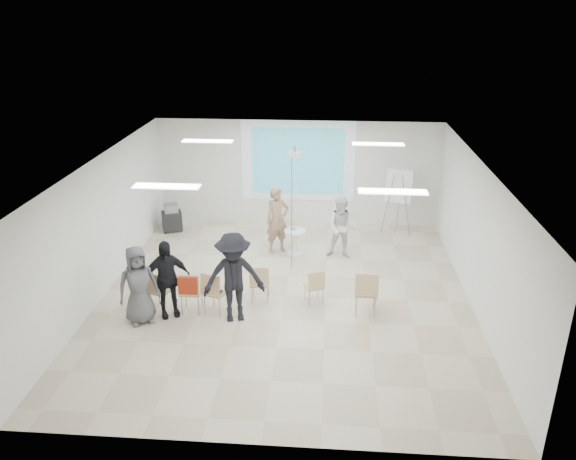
# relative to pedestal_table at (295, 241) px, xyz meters

# --- Properties ---
(floor) EXTENTS (8.00, 9.00, 0.10)m
(floor) POSITION_rel_pedestal_table_xyz_m (-0.07, -2.23, -0.43)
(floor) COLOR beige
(floor) RESTS_ON ground
(ceiling) EXTENTS (8.00, 9.00, 0.10)m
(ceiling) POSITION_rel_pedestal_table_xyz_m (-0.07, -2.23, 2.67)
(ceiling) COLOR white
(ceiling) RESTS_ON wall_back
(wall_back) EXTENTS (8.00, 0.10, 3.00)m
(wall_back) POSITION_rel_pedestal_table_xyz_m (-0.07, 2.32, 1.12)
(wall_back) COLOR silver
(wall_back) RESTS_ON floor
(wall_left) EXTENTS (0.10, 9.00, 3.00)m
(wall_left) POSITION_rel_pedestal_table_xyz_m (-4.12, -2.23, 1.12)
(wall_left) COLOR silver
(wall_left) RESTS_ON floor
(wall_right) EXTENTS (0.10, 9.00, 3.00)m
(wall_right) POSITION_rel_pedestal_table_xyz_m (3.98, -2.23, 1.12)
(wall_right) COLOR silver
(wall_right) RESTS_ON floor
(projection_halo) EXTENTS (3.20, 0.01, 2.30)m
(projection_halo) POSITION_rel_pedestal_table_xyz_m (-0.07, 2.26, 1.47)
(projection_halo) COLOR silver
(projection_halo) RESTS_ON wall_back
(projection_image) EXTENTS (2.60, 0.01, 1.90)m
(projection_image) POSITION_rel_pedestal_table_xyz_m (-0.07, 2.24, 1.47)
(projection_image) COLOR #37A5BB
(projection_image) RESTS_ON wall_back
(pedestal_table) EXTENTS (0.71, 0.71, 0.68)m
(pedestal_table) POSITION_rel_pedestal_table_xyz_m (0.00, 0.00, 0.00)
(pedestal_table) COLOR white
(pedestal_table) RESTS_ON floor
(player_left) EXTENTS (0.86, 0.78, 1.96)m
(player_left) POSITION_rel_pedestal_table_xyz_m (-0.46, 0.16, 0.60)
(player_left) COLOR #98785D
(player_left) RESTS_ON floor
(player_right) EXTENTS (0.93, 0.78, 1.77)m
(player_right) POSITION_rel_pedestal_table_xyz_m (1.18, -0.05, 0.51)
(player_right) COLOR white
(player_right) RESTS_ON floor
(controller_left) EXTENTS (0.10, 0.14, 0.04)m
(controller_left) POSITION_rel_pedestal_table_xyz_m (-0.28, 0.41, 0.92)
(controller_left) COLOR white
(controller_left) RESTS_ON player_left
(controller_right) EXTENTS (0.06, 0.13, 0.04)m
(controller_right) POSITION_rel_pedestal_table_xyz_m (1.00, 0.20, 0.82)
(controller_right) COLOR white
(controller_right) RESTS_ON player_right
(chair_far_left) EXTENTS (0.53, 0.55, 0.89)m
(chair_far_left) POSITION_rel_pedestal_table_xyz_m (-2.64, -3.06, 0.15)
(chair_far_left) COLOR tan
(chair_far_left) RESTS_ON floor
(chair_left_mid) EXTENTS (0.44, 0.47, 0.92)m
(chair_left_mid) POSITION_rel_pedestal_table_xyz_m (-1.96, -3.09, 0.17)
(chair_left_mid) COLOR tan
(chair_left_mid) RESTS_ON floor
(chair_left_inner) EXTENTS (0.57, 0.59, 0.94)m
(chair_left_inner) POSITION_rel_pedestal_table_xyz_m (-1.47, -3.07, 0.18)
(chair_left_inner) COLOR tan
(chair_left_inner) RESTS_ON floor
(chair_center) EXTENTS (0.42, 0.45, 0.87)m
(chair_center) POSITION_rel_pedestal_table_xyz_m (-0.59, -2.55, 0.14)
(chair_center) COLOR tan
(chair_center) RESTS_ON floor
(chair_right_inner) EXTENTS (0.49, 0.50, 0.79)m
(chair_right_inner) POSITION_rel_pedestal_table_xyz_m (0.59, -2.52, 0.09)
(chair_right_inner) COLOR tan
(chair_right_inner) RESTS_ON floor
(chair_right_far) EXTENTS (0.48, 0.52, 1.00)m
(chair_right_far) POSITION_rel_pedestal_table_xyz_m (1.64, -2.90, 0.21)
(chair_right_far) COLOR tan
(chair_right_far) RESTS_ON floor
(red_jacket) EXTENTS (0.39, 0.10, 0.37)m
(red_jacket) POSITION_rel_pedestal_table_xyz_m (-1.96, -3.23, 0.34)
(red_jacket) COLOR #A82B14
(red_jacket) RESTS_ON chair_left_mid
(laptop) EXTENTS (0.41, 0.35, 0.03)m
(laptop) POSITION_rel_pedestal_table_xyz_m (-1.44, -2.97, 0.13)
(laptop) COLOR black
(laptop) RESTS_ON chair_left_inner
(audience_left) EXTENTS (1.28, 1.08, 1.90)m
(audience_left) POSITION_rel_pedestal_table_xyz_m (-2.40, -3.20, 0.57)
(audience_left) COLOR black
(audience_left) RESTS_ON floor
(audience_mid) EXTENTS (1.54, 1.08, 2.15)m
(audience_mid) POSITION_rel_pedestal_table_xyz_m (-1.01, -3.26, 0.70)
(audience_mid) COLOR black
(audience_mid) RESTS_ON floor
(audience_outer) EXTENTS (1.07, 0.96, 1.84)m
(audience_outer) POSITION_rel_pedestal_table_xyz_m (-2.89, -3.48, 0.54)
(audience_outer) COLOR #58595D
(audience_outer) RESTS_ON floor
(flipchart_easel) EXTENTS (0.81, 0.64, 1.95)m
(flipchart_easel) POSITION_rel_pedestal_table_xyz_m (2.71, 1.53, 1.06)
(flipchart_easel) COLOR gray
(flipchart_easel) RESTS_ON floor
(av_cart) EXTENTS (0.65, 0.59, 0.80)m
(av_cart) POSITION_rel_pedestal_table_xyz_m (-3.56, 1.33, -0.01)
(av_cart) COLOR black
(av_cart) RESTS_ON floor
(ceiling_projector) EXTENTS (0.30, 0.25, 3.00)m
(ceiling_projector) POSITION_rel_pedestal_table_xyz_m (0.03, -0.73, 2.31)
(ceiling_projector) COLOR white
(ceiling_projector) RESTS_ON ceiling
(fluor_panel_nw) EXTENTS (1.20, 0.30, 0.02)m
(fluor_panel_nw) POSITION_rel_pedestal_table_xyz_m (-2.07, -0.23, 2.59)
(fluor_panel_nw) COLOR white
(fluor_panel_nw) RESTS_ON ceiling
(fluor_panel_ne) EXTENTS (1.20, 0.30, 0.02)m
(fluor_panel_ne) POSITION_rel_pedestal_table_xyz_m (1.93, -0.23, 2.59)
(fluor_panel_ne) COLOR white
(fluor_panel_ne) RESTS_ON ceiling
(fluor_panel_sw) EXTENTS (1.20, 0.30, 0.02)m
(fluor_panel_sw) POSITION_rel_pedestal_table_xyz_m (-2.07, -3.73, 2.59)
(fluor_panel_sw) COLOR white
(fluor_panel_sw) RESTS_ON ceiling
(fluor_panel_se) EXTENTS (1.20, 0.30, 0.02)m
(fluor_panel_se) POSITION_rel_pedestal_table_xyz_m (1.93, -3.73, 2.59)
(fluor_panel_se) COLOR white
(fluor_panel_se) RESTS_ON ceiling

